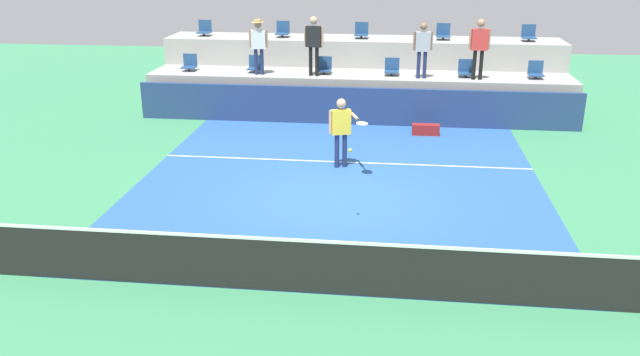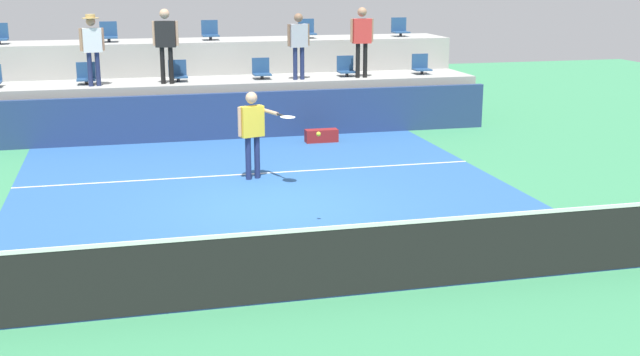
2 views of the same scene
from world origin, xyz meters
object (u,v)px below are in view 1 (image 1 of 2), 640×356
stadium_chair_lower_right (466,70)px  spectator_with_hat (258,41)px  stadium_chair_lower_left (255,65)px  stadium_chair_lower_far_right (536,71)px  stadium_chair_lower_far_left (190,64)px  tennis_player (342,126)px  stadium_chair_upper_center (361,32)px  equipment_bag (426,130)px  spectator_leaning_on_rail (423,45)px  spectator_in_grey (479,43)px  stadium_chair_upper_left (283,31)px  stadium_chair_lower_mid_right (392,68)px  stadium_chair_upper_far_right (529,34)px  stadium_chair_upper_far_left (204,29)px  tennis_ball (350,150)px  spectator_in_white (314,40)px  stadium_chair_lower_mid_left (324,67)px  stadium_chair_upper_right (443,33)px

stadium_chair_lower_right → spectator_with_hat: bearing=-176.5°
stadium_chair_lower_left → stadium_chair_lower_far_right: size_ratio=1.00×
stadium_chair_lower_far_left → tennis_player: size_ratio=0.31×
stadium_chair_upper_center → equipment_bag: 4.95m
stadium_chair_lower_far_left → equipment_bag: (7.40, -2.14, -1.31)m
stadium_chair_upper_center → spectator_leaning_on_rail: spectator_leaning_on_rail is taller
spectator_in_grey → equipment_bag: (-1.49, -1.76, -2.17)m
stadium_chair_upper_left → stadium_chair_lower_right: bearing=-17.0°
stadium_chair_lower_mid_right → stadium_chair_upper_far_right: bearing=22.7°
stadium_chair_lower_right → stadium_chair_upper_far_left: bearing=168.1°
spectator_with_hat → tennis_ball: spectator_with_hat is taller
spectator_in_grey → tennis_player: bearing=-126.5°
spectator_in_white → spectator_in_grey: 4.87m
spectator_in_grey → spectator_leaning_on_rail: bearing=180.0°
tennis_ball → equipment_bag: (1.66, 6.44, -1.35)m
stadium_chair_upper_center → spectator_in_grey: bearing=-31.5°
stadium_chair_upper_far_left → equipment_bag: size_ratio=0.68×
spectator_leaning_on_rail → stadium_chair_lower_right: bearing=16.0°
stadium_chair_lower_mid_left → stadium_chair_lower_far_right: size_ratio=1.00×
stadium_chair_upper_right → tennis_player: size_ratio=0.31×
stadium_chair_lower_far_left → spectator_with_hat: bearing=-9.4°
stadium_chair_upper_far_left → stadium_chair_upper_far_right: (10.65, 0.00, 0.00)m
stadium_chair_lower_mid_left → stadium_chair_upper_left: (-1.60, 1.80, 0.85)m
stadium_chair_upper_left → tennis_player: size_ratio=0.31×
stadium_chair_upper_far_right → spectator_leaning_on_rail: spectator_leaning_on_rail is taller
tennis_player → spectator_in_grey: 6.17m
stadium_chair_lower_mid_left → stadium_chair_upper_far_right: size_ratio=1.00×
stadium_chair_lower_mid_right → stadium_chair_upper_right: bearing=48.4°
spectator_in_white → stadium_chair_upper_far_left: bearing=151.4°
stadium_chair_upper_far_left → stadium_chair_upper_center: same height
stadium_chair_lower_left → equipment_bag: (5.27, -2.14, -1.31)m
spectator_in_white → stadium_chair_upper_center: bearing=59.2°
stadium_chair_lower_mid_right → stadium_chair_upper_right: stadium_chair_upper_right is taller
stadium_chair_lower_left → tennis_player: size_ratio=0.31×
spectator_with_hat → tennis_ball: bearing=-67.4°
stadium_chair_lower_mid_left → stadium_chair_upper_far_left: stadium_chair_upper_far_left is taller
stadium_chair_lower_far_left → stadium_chair_lower_mid_left: bearing=0.0°
stadium_chair_lower_left → stadium_chair_upper_far_left: size_ratio=1.00×
stadium_chair_lower_right → stadium_chair_upper_far_left: (-8.58, 1.80, 0.85)m
stadium_chair_lower_far_right → tennis_ball: stadium_chair_lower_far_right is taller
stadium_chair_lower_left → stadium_chair_upper_center: 3.76m
stadium_chair_upper_left → stadium_chair_lower_far_right: bearing=-12.8°
stadium_chair_lower_mid_left → spectator_leaning_on_rail: (2.96, -0.38, 0.76)m
stadium_chair_upper_right → stadium_chair_lower_right: bearing=-71.1°
equipment_bag → stadium_chair_upper_far_left: bearing=151.9°
stadium_chair_lower_mid_right → equipment_bag: bearing=-64.5°
stadium_chair_upper_left → stadium_chair_upper_far_right: 7.98m
stadium_chair_lower_far_left → stadium_chair_lower_mid_right: size_ratio=1.00×
stadium_chair_lower_far_right → stadium_chair_upper_far_right: bearing=89.3°
stadium_chair_lower_far_right → tennis_ball: (-4.91, -8.58, 0.04)m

